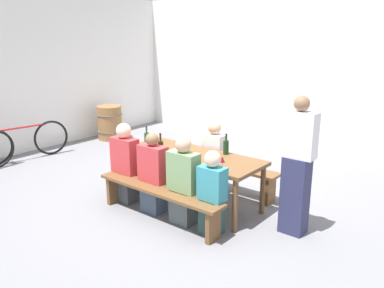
{
  "coord_description": "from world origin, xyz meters",
  "views": [
    {
      "loc": [
        3.42,
        -4.21,
        2.43
      ],
      "look_at": [
        0.0,
        0.0,
        0.9
      ],
      "focal_mm": 37.43,
      "sensor_mm": 36.0,
      "label": 1
    }
  ],
  "objects_px": {
    "wine_bottle_2": "(161,148)",
    "seated_guest_near_0": "(125,165)",
    "bench_near": "(158,195)",
    "seated_guest_far_0": "(214,159)",
    "bench_far": "(220,168)",
    "wine_glass_1": "(182,141)",
    "wine_bottle_1": "(226,147)",
    "seated_guest_near_2": "(183,183)",
    "tasting_table": "(192,159)",
    "seated_guest_near_1": "(153,176)",
    "seated_guest_near_3": "(212,195)",
    "wine_bottle_0": "(147,140)",
    "parked_bicycle_0": "(23,142)",
    "wine_barrel": "(110,123)",
    "standing_host": "(297,169)",
    "wine_glass_0": "(222,160)"
  },
  "relations": [
    {
      "from": "tasting_table",
      "to": "standing_host",
      "type": "height_order",
      "value": "standing_host"
    },
    {
      "from": "wine_bottle_1",
      "to": "seated_guest_near_2",
      "type": "distance_m",
      "value": 0.91
    },
    {
      "from": "standing_host",
      "to": "bench_far",
      "type": "bearing_deg",
      "value": -20.86
    },
    {
      "from": "bench_near",
      "to": "wine_bottle_2",
      "type": "xyz_separation_m",
      "value": [
        -0.29,
        0.37,
        0.51
      ]
    },
    {
      "from": "wine_bottle_0",
      "to": "standing_host",
      "type": "xyz_separation_m",
      "value": [
        2.28,
        0.27,
        -0.04
      ]
    },
    {
      "from": "tasting_table",
      "to": "seated_guest_near_2",
      "type": "height_order",
      "value": "seated_guest_near_2"
    },
    {
      "from": "tasting_table",
      "to": "bench_far",
      "type": "bearing_deg",
      "value": 90.0
    },
    {
      "from": "seated_guest_near_0",
      "to": "parked_bicycle_0",
      "type": "bearing_deg",
      "value": 88.64
    },
    {
      "from": "seated_guest_far_0",
      "to": "wine_glass_0",
      "type": "bearing_deg",
      "value": 41.38
    },
    {
      "from": "wine_glass_0",
      "to": "seated_guest_near_2",
      "type": "xyz_separation_m",
      "value": [
        -0.39,
        -0.3,
        -0.32
      ]
    },
    {
      "from": "bench_far",
      "to": "wine_bottle_2",
      "type": "distance_m",
      "value": 1.19
    },
    {
      "from": "seated_guest_near_1",
      "to": "seated_guest_far_0",
      "type": "bearing_deg",
      "value": -11.55
    },
    {
      "from": "tasting_table",
      "to": "bench_far",
      "type": "height_order",
      "value": "tasting_table"
    },
    {
      "from": "standing_host",
      "to": "parked_bicycle_0",
      "type": "distance_m",
      "value": 5.42
    },
    {
      "from": "wine_glass_0",
      "to": "seated_guest_near_0",
      "type": "height_order",
      "value": "seated_guest_near_0"
    },
    {
      "from": "seated_guest_near_1",
      "to": "seated_guest_near_3",
      "type": "xyz_separation_m",
      "value": [
        1.0,
        0.0,
        -0.01
      ]
    },
    {
      "from": "wine_glass_0",
      "to": "standing_host",
      "type": "relative_size",
      "value": 0.1
    },
    {
      "from": "seated_guest_near_2",
      "to": "standing_host",
      "type": "xyz_separation_m",
      "value": [
        1.23,
        0.67,
        0.28
      ]
    },
    {
      "from": "seated_guest_near_3",
      "to": "wine_glass_0",
      "type": "bearing_deg",
      "value": 12.71
    },
    {
      "from": "seated_guest_near_2",
      "to": "parked_bicycle_0",
      "type": "xyz_separation_m",
      "value": [
        -4.14,
        0.07,
        -0.18
      ]
    },
    {
      "from": "wine_glass_1",
      "to": "seated_guest_near_0",
      "type": "bearing_deg",
      "value": -127.41
    },
    {
      "from": "wine_bottle_0",
      "to": "seated_guest_near_2",
      "type": "relative_size",
      "value": 0.28
    },
    {
      "from": "seated_guest_near_1",
      "to": "tasting_table",
      "type": "bearing_deg",
      "value": -23.26
    },
    {
      "from": "bench_far",
      "to": "wine_bottle_1",
      "type": "distance_m",
      "value": 0.74
    },
    {
      "from": "wine_bottle_0",
      "to": "wine_bottle_2",
      "type": "height_order",
      "value": "wine_bottle_2"
    },
    {
      "from": "seated_guest_far_0",
      "to": "wine_glass_1",
      "type": "bearing_deg",
      "value": -32.34
    },
    {
      "from": "wine_glass_1",
      "to": "wine_barrel",
      "type": "relative_size",
      "value": 0.21
    },
    {
      "from": "seated_guest_near_0",
      "to": "standing_host",
      "type": "xyz_separation_m",
      "value": [
        2.33,
        0.67,
        0.27
      ]
    },
    {
      "from": "bench_near",
      "to": "seated_guest_far_0",
      "type": "height_order",
      "value": "seated_guest_far_0"
    },
    {
      "from": "wine_bottle_2",
      "to": "seated_guest_near_0",
      "type": "xyz_separation_m",
      "value": [
        -0.51,
        -0.22,
        -0.3
      ]
    },
    {
      "from": "wine_barrel",
      "to": "parked_bicycle_0",
      "type": "xyz_separation_m",
      "value": [
        -0.05,
        -2.12,
        -0.02
      ]
    },
    {
      "from": "seated_guest_near_3",
      "to": "wine_bottle_1",
      "type": "bearing_deg",
      "value": 24.5
    },
    {
      "from": "wine_glass_0",
      "to": "bench_near",
      "type": "bearing_deg",
      "value": -146.87
    },
    {
      "from": "wine_bottle_1",
      "to": "parked_bicycle_0",
      "type": "distance_m",
      "value": 4.31
    },
    {
      "from": "bench_near",
      "to": "seated_guest_far_0",
      "type": "distance_m",
      "value": 1.27
    },
    {
      "from": "wine_bottle_1",
      "to": "seated_guest_near_2",
      "type": "height_order",
      "value": "seated_guest_near_2"
    },
    {
      "from": "seated_guest_near_3",
      "to": "parked_bicycle_0",
      "type": "distance_m",
      "value": 4.6
    },
    {
      "from": "wine_bottle_2",
      "to": "seated_guest_near_2",
      "type": "relative_size",
      "value": 0.28
    },
    {
      "from": "wine_bottle_0",
      "to": "wine_glass_0",
      "type": "bearing_deg",
      "value": -3.78
    },
    {
      "from": "bench_near",
      "to": "seated_guest_near_2",
      "type": "bearing_deg",
      "value": 26.15
    },
    {
      "from": "bench_near",
      "to": "bench_far",
      "type": "relative_size",
      "value": 1.0
    },
    {
      "from": "bench_far",
      "to": "wine_bottle_0",
      "type": "distance_m",
      "value": 1.25
    },
    {
      "from": "seated_guest_near_0",
      "to": "seated_guest_near_2",
      "type": "height_order",
      "value": "seated_guest_near_0"
    },
    {
      "from": "seated_guest_near_3",
      "to": "wine_bottle_2",
      "type": "bearing_deg",
      "value": 78.2
    },
    {
      "from": "wine_bottle_1",
      "to": "wine_bottle_2",
      "type": "bearing_deg",
      "value": -136.57
    },
    {
      "from": "seated_guest_near_1",
      "to": "bench_far",
      "type": "bearing_deg",
      "value": -10.72
    },
    {
      "from": "tasting_table",
      "to": "wine_bottle_0",
      "type": "height_order",
      "value": "wine_bottle_0"
    },
    {
      "from": "seated_guest_near_1",
      "to": "seated_guest_near_2",
      "type": "height_order",
      "value": "seated_guest_near_2"
    },
    {
      "from": "bench_far",
      "to": "parked_bicycle_0",
      "type": "bearing_deg",
      "value": -162.88
    },
    {
      "from": "seated_guest_near_2",
      "to": "standing_host",
      "type": "bearing_deg",
      "value": -61.31
    }
  ]
}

